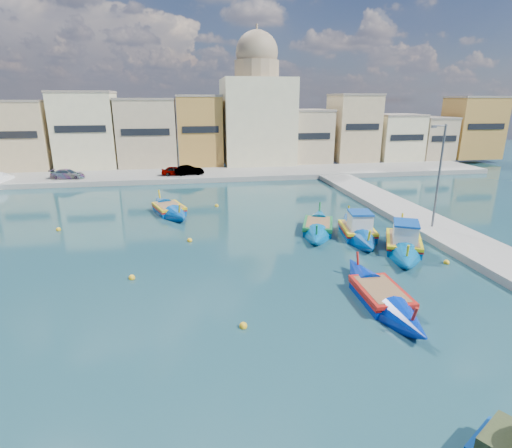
{
  "coord_description": "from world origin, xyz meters",
  "views": [
    {
      "loc": [
        -0.5,
        -20.0,
        9.61
      ],
      "look_at": [
        4.0,
        6.0,
        1.4
      ],
      "focal_mm": 28.0,
      "sensor_mm": 36.0,
      "label": 1
    }
  ],
  "objects_px": {
    "luzzu_cyan_mid": "(318,228)",
    "luzzu_green": "(169,210)",
    "yacht_north": "(0,181)",
    "luzzu_turquoise_cabin": "(403,243)",
    "luzzu_blue_cabin": "(357,232)",
    "quay_street_lamp": "(438,176)",
    "luzzu_blue_south": "(380,296)",
    "church_block": "(257,109)"
  },
  "relations": [
    {
      "from": "luzzu_blue_south",
      "to": "church_block",
      "type": "bearing_deg",
      "value": 88.24
    },
    {
      "from": "luzzu_green",
      "to": "yacht_north",
      "type": "bearing_deg",
      "value": 141.52
    },
    {
      "from": "luzzu_cyan_mid",
      "to": "luzzu_blue_south",
      "type": "relative_size",
      "value": 1.02
    },
    {
      "from": "quay_street_lamp",
      "to": "luzzu_green",
      "type": "bearing_deg",
      "value": 155.49
    },
    {
      "from": "luzzu_turquoise_cabin",
      "to": "luzzu_green",
      "type": "distance_m",
      "value": 19.78
    },
    {
      "from": "luzzu_turquoise_cabin",
      "to": "luzzu_blue_south",
      "type": "bearing_deg",
      "value": -126.71
    },
    {
      "from": "quay_street_lamp",
      "to": "luzzu_blue_south",
      "type": "relative_size",
      "value": 0.92
    },
    {
      "from": "luzzu_green",
      "to": "luzzu_blue_south",
      "type": "distance_m",
      "value": 21.43
    },
    {
      "from": "yacht_north",
      "to": "quay_street_lamp",
      "type": "bearing_deg",
      "value": -32.09
    },
    {
      "from": "yacht_north",
      "to": "luzzu_cyan_mid",
      "type": "bearing_deg",
      "value": -36.27
    },
    {
      "from": "luzzu_cyan_mid",
      "to": "yacht_north",
      "type": "bearing_deg",
      "value": 143.73
    },
    {
      "from": "church_block",
      "to": "luzzu_turquoise_cabin",
      "type": "distance_m",
      "value": 37.85
    },
    {
      "from": "luzzu_turquoise_cabin",
      "to": "luzzu_cyan_mid",
      "type": "relative_size",
      "value": 1.08
    },
    {
      "from": "luzzu_blue_cabin",
      "to": "luzzu_green",
      "type": "relative_size",
      "value": 1.04
    },
    {
      "from": "luzzu_turquoise_cabin",
      "to": "luzzu_cyan_mid",
      "type": "height_order",
      "value": "luzzu_turquoise_cabin"
    },
    {
      "from": "quay_street_lamp",
      "to": "luzzu_cyan_mid",
      "type": "height_order",
      "value": "quay_street_lamp"
    },
    {
      "from": "luzzu_turquoise_cabin",
      "to": "luzzu_blue_south",
      "type": "height_order",
      "value": "luzzu_turquoise_cabin"
    },
    {
      "from": "church_block",
      "to": "luzzu_turquoise_cabin",
      "type": "relative_size",
      "value": 1.98
    },
    {
      "from": "luzzu_blue_cabin",
      "to": "quay_street_lamp",
      "type": "bearing_deg",
      "value": -1.32
    },
    {
      "from": "quay_street_lamp",
      "to": "luzzu_green",
      "type": "distance_m",
      "value": 22.04
    },
    {
      "from": "luzzu_turquoise_cabin",
      "to": "luzzu_cyan_mid",
      "type": "bearing_deg",
      "value": 133.83
    },
    {
      "from": "church_block",
      "to": "luzzu_green",
      "type": "bearing_deg",
      "value": -116.13
    },
    {
      "from": "church_block",
      "to": "yacht_north",
      "type": "height_order",
      "value": "church_block"
    },
    {
      "from": "church_block",
      "to": "luzzu_cyan_mid",
      "type": "xyz_separation_m",
      "value": [
        -0.86,
        -32.15,
        -8.14
      ]
    },
    {
      "from": "quay_street_lamp",
      "to": "luzzu_turquoise_cabin",
      "type": "relative_size",
      "value": 0.83
    },
    {
      "from": "church_block",
      "to": "luzzu_cyan_mid",
      "type": "bearing_deg",
      "value": -91.54
    },
    {
      "from": "luzzu_turquoise_cabin",
      "to": "luzzu_blue_cabin",
      "type": "xyz_separation_m",
      "value": [
        -2.01,
        2.94,
        -0.0
      ]
    },
    {
      "from": "luzzu_turquoise_cabin",
      "to": "luzzu_blue_south",
      "type": "xyz_separation_m",
      "value": [
        -4.94,
        -6.63,
        -0.12
      ]
    },
    {
      "from": "luzzu_blue_cabin",
      "to": "luzzu_blue_south",
      "type": "relative_size",
      "value": 1.02
    },
    {
      "from": "church_block",
      "to": "luzzu_blue_cabin",
      "type": "xyz_separation_m",
      "value": [
        1.59,
        -33.87,
        -8.03
      ]
    },
    {
      "from": "luzzu_turquoise_cabin",
      "to": "luzzu_green",
      "type": "relative_size",
      "value": 1.13
    },
    {
      "from": "church_block",
      "to": "yacht_north",
      "type": "bearing_deg",
      "value": -164.46
    },
    {
      "from": "luzzu_turquoise_cabin",
      "to": "luzzu_blue_cabin",
      "type": "height_order",
      "value": "luzzu_turquoise_cabin"
    },
    {
      "from": "church_block",
      "to": "luzzu_turquoise_cabin",
      "type": "xyz_separation_m",
      "value": [
        3.61,
        -36.81,
        -8.03
      ]
    },
    {
      "from": "church_block",
      "to": "luzzu_blue_south",
      "type": "xyz_separation_m",
      "value": [
        -1.34,
        -43.44,
        -8.15
      ]
    },
    {
      "from": "luzzu_cyan_mid",
      "to": "luzzu_green",
      "type": "relative_size",
      "value": 1.04
    },
    {
      "from": "luzzu_turquoise_cabin",
      "to": "yacht_north",
      "type": "distance_m",
      "value": 45.49
    },
    {
      "from": "quay_street_lamp",
      "to": "luzzu_turquoise_cabin",
      "type": "bearing_deg",
      "value": -143.81
    },
    {
      "from": "luzzu_cyan_mid",
      "to": "church_block",
      "type": "bearing_deg",
      "value": 88.46
    },
    {
      "from": "luzzu_turquoise_cabin",
      "to": "luzzu_blue_south",
      "type": "relative_size",
      "value": 1.11
    },
    {
      "from": "luzzu_cyan_mid",
      "to": "quay_street_lamp",
      "type": "bearing_deg",
      "value": -12.55
    },
    {
      "from": "luzzu_turquoise_cabin",
      "to": "quay_street_lamp",
      "type": "bearing_deg",
      "value": 36.19
    }
  ]
}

